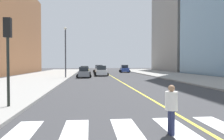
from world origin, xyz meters
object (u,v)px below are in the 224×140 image
object	(u,v)px
traffic_light_far_corner	(8,44)
pedestrian_crossing	(171,107)
car_yellow_third	(85,71)
car_blue_second	(125,69)
street_lamp	(65,48)
car_gray_nearest	(84,73)
car_white_fourth	(101,71)
car_silver_fifth	(99,69)

from	to	relation	value
traffic_light_far_corner	pedestrian_crossing	distance (m)	8.65
pedestrian_crossing	car_yellow_third	bearing A→B (deg)	-167.75
car_blue_second	pedestrian_crossing	distance (m)	49.79
pedestrian_crossing	street_lamp	distance (m)	29.04
car_gray_nearest	traffic_light_far_corner	world-z (taller)	traffic_light_far_corner
car_blue_second	car_white_fourth	world-z (taller)	car_blue_second
car_gray_nearest	car_silver_fifth	size ratio (longest dim) A/B	0.89
car_blue_second	car_white_fourth	size ratio (longest dim) A/B	1.03
car_yellow_third	pedestrian_crossing	world-z (taller)	car_yellow_third
street_lamp	car_blue_second	bearing A→B (deg)	58.95
car_blue_second	pedestrian_crossing	xyz separation A→B (m)	(-6.39, -49.38, -0.01)
street_lamp	car_silver_fifth	bearing A→B (deg)	72.47
car_blue_second	pedestrian_crossing	world-z (taller)	car_blue_second
car_blue_second	pedestrian_crossing	bearing A→B (deg)	85.32
car_blue_second	car_gray_nearest	bearing A→B (deg)	66.18
car_white_fourth	car_silver_fifth	size ratio (longest dim) A/B	0.97
traffic_light_far_corner	pedestrian_crossing	world-z (taller)	traffic_light_far_corner
car_white_fourth	traffic_light_far_corner	world-z (taller)	traffic_light_far_corner
car_blue_second	street_lamp	distance (m)	25.21
car_blue_second	street_lamp	xyz separation A→B (m)	(-12.85, -21.34, 3.88)
car_yellow_third	car_silver_fifth	distance (m)	9.07
traffic_light_far_corner	street_lamp	bearing A→B (deg)	89.11
car_blue_second	street_lamp	bearing A→B (deg)	61.63
car_gray_nearest	street_lamp	bearing A→B (deg)	-157.80
car_gray_nearest	street_lamp	xyz separation A→B (m)	(-2.82, -1.23, 3.96)
car_silver_fifth	pedestrian_crossing	size ratio (longest dim) A/B	2.74
car_gray_nearest	car_yellow_third	size ratio (longest dim) A/B	0.98
car_gray_nearest	street_lamp	distance (m)	5.02
car_silver_fifth	car_yellow_third	bearing A→B (deg)	-113.25
traffic_light_far_corner	street_lamp	distance (m)	23.37
car_blue_second	traffic_light_far_corner	xyz separation A→B (m)	(-13.21, -44.66, 2.42)
car_gray_nearest	street_lamp	world-z (taller)	street_lamp
car_white_fourth	street_lamp	xyz separation A→B (m)	(-5.92, -6.06, 3.89)
car_silver_fifth	street_lamp	bearing A→B (deg)	-109.62
traffic_light_far_corner	car_silver_fifth	bearing A→B (deg)	81.45
car_white_fourth	pedestrian_crossing	distance (m)	34.11
car_white_fourth	pedestrian_crossing	bearing A→B (deg)	-89.71
traffic_light_far_corner	car_blue_second	bearing A→B (deg)	73.52
car_white_fourth	pedestrian_crossing	size ratio (longest dim) A/B	2.65
car_silver_fifth	street_lamp	world-z (taller)	street_lamp
car_white_fourth	car_silver_fifth	xyz separation A→B (m)	(0.08, 12.94, 0.02)
car_blue_second	street_lamp	size ratio (longest dim) A/B	0.56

